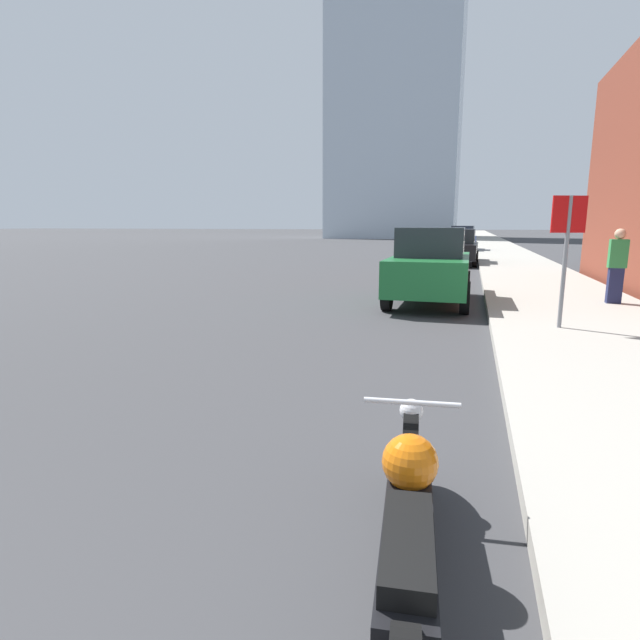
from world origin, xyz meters
TOP-DOWN VIEW (x-y plane):
  - sidewalk at (5.42, 40.00)m, footprint 3.46×240.00m
  - motorcycle at (3.05, 3.82)m, footprint 0.62×2.61m
  - parked_car_green at (2.39, 13.76)m, footprint 1.88×4.19m
  - parked_car_black at (2.70, 26.34)m, footprint 1.98×4.61m
  - parked_car_blue at (2.73, 38.46)m, footprint 1.98×4.55m
  - stop_sign at (4.81, 10.74)m, footprint 0.57×0.26m
  - pedestrian at (6.41, 14.03)m, footprint 0.36×0.23m

SIDE VIEW (x-z plane):
  - sidewalk at x=5.42m, z-range 0.00..0.15m
  - motorcycle at x=3.05m, z-range 0.00..0.77m
  - parked_car_black at x=2.70m, z-range -0.01..1.67m
  - parked_car_blue at x=2.73m, z-range 0.00..1.79m
  - parked_car_green at x=2.39m, z-range 0.00..1.82m
  - pedestrian at x=6.41m, z-range 0.17..1.82m
  - stop_sign at x=4.81m, z-range 0.55..2.75m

